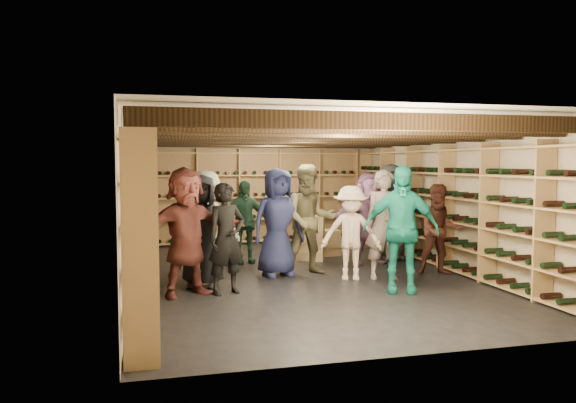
# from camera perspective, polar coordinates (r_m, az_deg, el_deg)

# --- Properties ---
(ground) EXTENTS (8.00, 8.00, 0.00)m
(ground) POSITION_cam_1_polar(r_m,az_deg,el_deg) (9.33, 1.69, -7.42)
(ground) COLOR black
(ground) RESTS_ON ground
(walls) EXTENTS (5.52, 8.02, 2.40)m
(walls) POSITION_cam_1_polar(r_m,az_deg,el_deg) (9.17, 1.71, -0.05)
(walls) COLOR #B8A98F
(walls) RESTS_ON ground
(ceiling) EXTENTS (5.50, 8.00, 0.01)m
(ceiling) POSITION_cam_1_polar(r_m,az_deg,el_deg) (9.16, 1.72, 7.46)
(ceiling) COLOR beige
(ceiling) RESTS_ON walls
(ceiling_joists) EXTENTS (5.40, 7.12, 0.18)m
(ceiling_joists) POSITION_cam_1_polar(r_m,az_deg,el_deg) (9.15, 1.72, 6.59)
(ceiling_joists) COLOR black
(ceiling_joists) RESTS_ON ground
(wine_rack_left) EXTENTS (0.32, 7.50, 2.15)m
(wine_rack_left) POSITION_cam_1_polar(r_m,az_deg,el_deg) (8.83, -14.56, -1.14)
(wine_rack_left) COLOR tan
(wine_rack_left) RESTS_ON ground
(wine_rack_right) EXTENTS (0.32, 7.50, 2.15)m
(wine_rack_right) POSITION_cam_1_polar(r_m,az_deg,el_deg) (10.18, 15.75, -0.49)
(wine_rack_right) COLOR tan
(wine_rack_right) RESTS_ON ground
(wine_rack_back) EXTENTS (4.70, 0.30, 2.15)m
(wine_rack_back) POSITION_cam_1_polar(r_m,az_deg,el_deg) (12.89, -2.97, 0.56)
(wine_rack_back) COLOR tan
(wine_rack_back) RESTS_ON ground
(crate_stack_left) EXTENTS (0.59, 0.50, 0.85)m
(crate_stack_left) POSITION_cam_1_polar(r_m,az_deg,el_deg) (10.63, 2.34, -3.69)
(crate_stack_left) COLOR tan
(crate_stack_left) RESTS_ON ground
(crate_stack_right) EXTENTS (0.52, 0.37, 0.51)m
(crate_stack_right) POSITION_cam_1_polar(r_m,az_deg,el_deg) (11.15, 3.99, -4.21)
(crate_stack_right) COLOR tan
(crate_stack_right) RESTS_ON ground
(crate_loose) EXTENTS (0.59, 0.50, 0.17)m
(crate_loose) POSITION_cam_1_polar(r_m,az_deg,el_deg) (12.26, 6.92, -4.29)
(crate_loose) COLOR tan
(crate_loose) RESTS_ON ground
(person_0) EXTENTS (0.92, 0.71, 1.67)m
(person_0) POSITION_cam_1_polar(r_m,az_deg,el_deg) (8.41, -8.73, -2.96)
(person_0) COLOR black
(person_0) RESTS_ON ground
(person_1) EXTENTS (0.67, 0.55, 1.56)m
(person_1) POSITION_cam_1_polar(r_m,az_deg,el_deg) (7.91, -6.29, -3.76)
(person_1) COLOR black
(person_1) RESTS_ON ground
(person_2) EXTENTS (0.97, 0.80, 1.81)m
(person_2) POSITION_cam_1_polar(r_m,az_deg,el_deg) (9.25, 2.22, -1.83)
(person_2) COLOR brown
(person_2) RESTS_ON ground
(person_3) EXTENTS (1.09, 0.85, 1.48)m
(person_3) POSITION_cam_1_polar(r_m,az_deg,el_deg) (8.87, 6.41, -3.19)
(person_3) COLOR beige
(person_3) RESTS_ON ground
(person_4) EXTENTS (1.14, 0.80, 1.80)m
(person_4) POSITION_cam_1_polar(r_m,az_deg,el_deg) (8.12, 11.38, -2.76)
(person_4) COLOR #158875
(person_4) RESTS_ON ground
(person_5) EXTENTS (1.74, 1.09, 1.79)m
(person_5) POSITION_cam_1_polar(r_m,az_deg,el_deg) (7.86, -10.29, -3.02)
(person_5) COLOR brown
(person_5) RESTS_ON ground
(person_6) EXTENTS (0.95, 0.71, 1.76)m
(person_6) POSITION_cam_1_polar(r_m,az_deg,el_deg) (9.09, -1.07, -2.11)
(person_6) COLOR #1D224D
(person_6) RESTS_ON ground
(person_7) EXTENTS (0.70, 0.53, 1.73)m
(person_7) POSITION_cam_1_polar(r_m,az_deg,el_deg) (9.00, 9.82, -2.32)
(person_7) COLOR gray
(person_7) RESTS_ON ground
(person_8) EXTENTS (0.85, 0.74, 1.49)m
(person_8) POSITION_cam_1_polar(r_m,az_deg,el_deg) (9.55, 15.16, -2.76)
(person_8) COLOR #411F18
(person_8) RESTS_ON ground
(person_9) EXTENTS (1.17, 0.77, 1.71)m
(person_9) POSITION_cam_1_polar(r_m,az_deg,el_deg) (9.29, -8.33, -2.18)
(person_9) COLOR #B9B5A9
(person_9) RESTS_ON ground
(person_10) EXTENTS (0.92, 0.44, 1.52)m
(person_10) POSITION_cam_1_polar(r_m,az_deg,el_deg) (10.30, -4.51, -2.07)
(person_10) COLOR #254C38
(person_10) RESTS_ON ground
(person_11) EXTENTS (1.60, 0.70, 1.67)m
(person_11) POSITION_cam_1_polar(r_m,az_deg,el_deg) (10.30, 8.23, -1.68)
(person_11) COLOR #925E8F
(person_11) RESTS_ON ground
(person_12) EXTENTS (0.97, 0.71, 1.82)m
(person_12) POSITION_cam_1_polar(r_m,az_deg,el_deg) (10.80, 10.38, -1.05)
(person_12) COLOR #303134
(person_12) RESTS_ON ground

